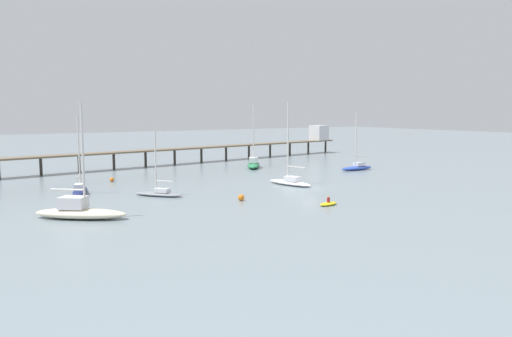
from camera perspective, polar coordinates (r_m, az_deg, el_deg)
The scene contains 11 objects.
ground_plane at distance 73.30m, azimuth 6.05°, elevation -2.24°, with size 400.00×400.00×0.00m, color gray.
pier at distance 115.91m, azimuth -1.71°, elevation 2.95°, with size 88.79×15.80×7.23m.
sailboat_cream at distance 55.77m, azimuth -19.33°, elevation -4.50°, with size 9.41×8.39×11.96m.
sailboat_gray at distance 67.46m, azimuth -10.89°, elevation -2.63°, with size 5.71×6.48×8.75m.
sailboat_blue at distance 96.95m, azimuth 11.34°, elevation 0.22°, with size 7.43×1.96×10.92m.
sailboat_white at distance 76.12m, azimuth 3.88°, elevation -1.35°, with size 3.60×8.38×12.59m.
sailboat_navy at distance 71.67m, azimuth -19.27°, elevation -2.21°, with size 4.19×7.72×10.73m.
sailboat_green at distance 99.20m, azimuth -0.29°, elevation 0.59°, with size 7.36×9.40×12.36m.
dinghy_yellow at distance 60.65m, azimuth 8.17°, elevation -3.93°, with size 2.92×1.70×1.14m.
mooring_buoy_far at distance 62.97m, azimuth -1.69°, elevation -3.29°, with size 0.81×0.81×0.81m, color orange.
mooring_buoy_inner at distance 82.70m, azimuth -15.97°, elevation -1.21°, with size 0.69×0.69×0.69m, color orange.
Camera 1 is at (-45.51, -56.35, 11.23)m, focal length 35.41 mm.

